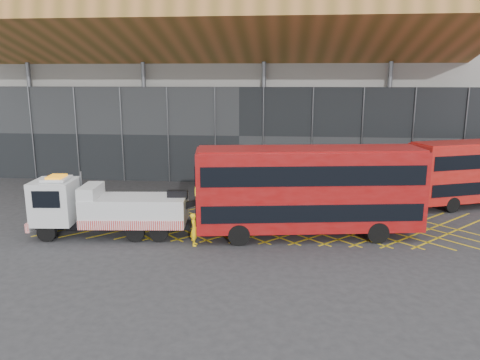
# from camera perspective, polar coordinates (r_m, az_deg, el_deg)

# --- Properties ---
(ground_plane) EXTENTS (120.00, 120.00, 0.00)m
(ground_plane) POSITION_cam_1_polar(r_m,az_deg,el_deg) (29.21, -6.17, -5.11)
(ground_plane) COLOR #2A2A2C
(road_markings) EXTENTS (27.96, 7.16, 0.01)m
(road_markings) POSITION_cam_1_polar(r_m,az_deg,el_deg) (28.64, 4.92, -5.43)
(road_markings) COLOR gold
(road_markings) RESTS_ON ground_plane
(construction_building) EXTENTS (55.00, 23.97, 18.00)m
(construction_building) POSITION_cam_1_polar(r_m,az_deg,el_deg) (45.83, 0.66, 12.66)
(construction_building) COLOR gray
(construction_building) RESTS_ON ground_plane
(recovery_truck) EXTENTS (10.14, 3.08, 3.52)m
(recovery_truck) POSITION_cam_1_polar(r_m,az_deg,el_deg) (27.22, -16.16, -3.28)
(recovery_truck) COLOR black
(recovery_truck) RESTS_ON ground_plane
(bus_towed) EXTENTS (12.61, 4.57, 5.02)m
(bus_towed) POSITION_cam_1_polar(r_m,az_deg,el_deg) (26.03, 8.35, -0.97)
(bus_towed) COLOR maroon
(bus_towed) RESTS_ON ground_plane
(worker) EXTENTS (0.47, 0.67, 1.76)m
(worker) POSITION_cam_1_polar(r_m,az_deg,el_deg) (24.99, -5.57, -6.02)
(worker) COLOR yellow
(worker) RESTS_ON ground_plane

